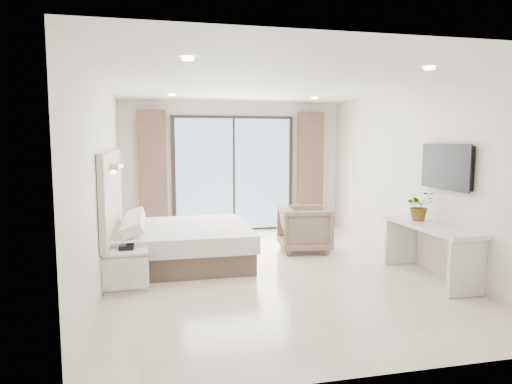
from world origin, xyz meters
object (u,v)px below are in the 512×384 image
Objects in this scene: nightstand at (127,269)px; armchair at (305,227)px; bed at (180,244)px; console_desk at (430,238)px.

armchair reaches higher than nightstand.
bed is 1.23× the size of console_desk.
bed is 3.68m from console_desk.
console_desk is at bearing -8.66° from nightstand.
nightstand is at bearing 173.16° from console_desk.
nightstand is 0.66× the size of armchair.
nightstand is at bearing -123.98° from bed.
armchair reaches higher than bed.
console_desk is (3.31, -1.59, 0.26)m from bed.
console_desk is 2.23m from armchair.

